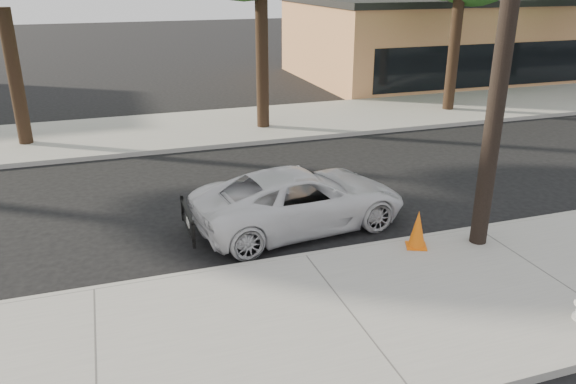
# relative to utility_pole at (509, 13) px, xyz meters

# --- Properties ---
(ground) EXTENTS (120.00, 120.00, 0.00)m
(ground) POSITION_rel_utility_pole_xyz_m (-3.60, 2.70, -4.70)
(ground) COLOR black
(ground) RESTS_ON ground
(near_sidewalk) EXTENTS (90.00, 4.40, 0.15)m
(near_sidewalk) POSITION_rel_utility_pole_xyz_m (-3.60, -1.60, -4.62)
(near_sidewalk) COLOR gray
(near_sidewalk) RESTS_ON ground
(far_sidewalk) EXTENTS (90.00, 5.00, 0.15)m
(far_sidewalk) POSITION_rel_utility_pole_xyz_m (-3.60, 11.20, -4.62)
(far_sidewalk) COLOR gray
(far_sidewalk) RESTS_ON ground
(curb_near) EXTENTS (90.00, 0.12, 0.16)m
(curb_near) POSITION_rel_utility_pole_xyz_m (-3.60, 0.60, -4.62)
(curb_near) COLOR #9E9B93
(curb_near) RESTS_ON ground
(building_main) EXTENTS (18.00, 10.00, 4.00)m
(building_main) POSITION_rel_utility_pole_xyz_m (12.40, 18.70, -2.70)
(building_main) COLOR #C87C53
(building_main) RESTS_ON ground
(utility_pole) EXTENTS (1.40, 0.34, 9.00)m
(utility_pole) POSITION_rel_utility_pole_xyz_m (0.00, 0.00, 0.00)
(utility_pole) COLOR black
(utility_pole) RESTS_ON near_sidewalk
(police_cruiser) EXTENTS (5.02, 2.76, 1.33)m
(police_cruiser) POSITION_rel_utility_pole_xyz_m (-3.13, 2.19, -4.03)
(police_cruiser) COLOR silver
(police_cruiser) RESTS_ON ground
(traffic_cone) EXTENTS (0.54, 0.54, 0.79)m
(traffic_cone) POSITION_rel_utility_pole_xyz_m (-1.34, 0.20, -4.17)
(traffic_cone) COLOR orange
(traffic_cone) RESTS_ON near_sidewalk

